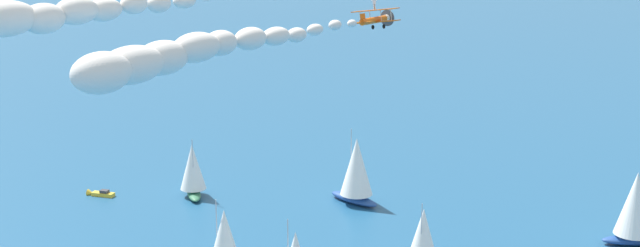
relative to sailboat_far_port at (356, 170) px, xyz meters
The scene contains 10 objects.
sailboat_far_port is the anchor object (origin of this frame).
motorboat_trailing 49.15m from the sailboat_far_port, behind, with size 5.64×2.70×1.59m.
sailboat_outer_ring_a 28.64m from the sailboat_far_port, 69.87° to the right, with size 5.58×8.03×10.04m.
sailboat_outer_ring_b 30.93m from the sailboat_far_port, behind, with size 6.03×9.20×11.43m.
sailboat_outer_ring_d 39.40m from the sailboat_far_port, 118.69° to the right, with size 10.11×6.84×12.58m.
sailboat_outer_ring_e 47.74m from the sailboat_far_port, 22.00° to the right, with size 10.73×6.05×13.72m.
smoke_trail_lead 70.29m from the sailboat_far_port, 121.39° to the right, with size 26.38×36.35×4.34m.
biplane_wingman 42.47m from the sailboat_far_port, 85.83° to the right, with size 6.83×6.92×3.65m.
wingwalker_wingman 43.96m from the sailboat_far_port, 86.26° to the right, with size 0.81×0.59×1.78m.
smoke_trail_wingman 70.40m from the sailboat_far_port, 107.54° to the right, with size 27.54×39.90×4.82m.
Camera 1 is at (4.61, -110.40, 49.70)m, focal length 44.33 mm.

